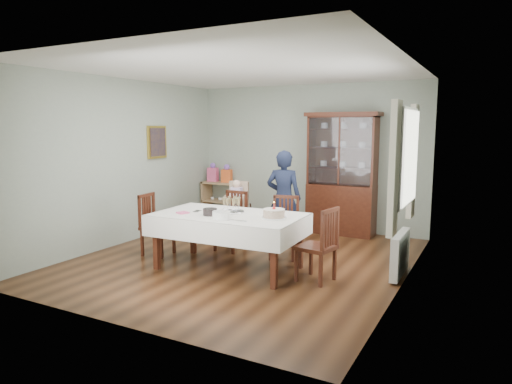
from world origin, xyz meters
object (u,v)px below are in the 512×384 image
Objects in this scene: champagne_tray at (231,208)px; high_chair at (237,216)px; sideboard at (224,201)px; woman at (284,198)px; china_cabinet at (342,172)px; chair_far_left at (231,233)px; chair_far_right at (284,240)px; chair_end_right at (317,259)px; gift_bag_orange at (227,174)px; chair_end_left at (157,237)px; birthday_cake at (274,214)px; gift_bag_pink at (213,173)px; dining_table at (229,241)px.

high_chair is at bearing 117.71° from champagne_tray.
sideboard is 2.58× the size of champagne_tray.
china_cabinet is at bearing -123.65° from woman.
chair_far_left reaches higher than chair_far_right.
chair_end_right is 4.00m from gift_bag_orange.
sideboard is at bearing 125.14° from chair_far_right.
chair_far_left is 0.92m from chair_far_right.
birthday_cake reaches higher than chair_end_left.
gift_bag_orange is (-1.84, 1.25, 0.19)m from woman.
chair_far_left is (-1.19, -1.88, -0.85)m from china_cabinet.
chair_end_left is 2.07m from birthday_cake.
sideboard is at bearing 3.81° from chair_end_left.
china_cabinet is 5.61× the size of gift_bag_pink.
woman is at bearing 100.74° from chair_far_right.
chair_end_left is (-2.04, -2.63, -0.85)m from china_cabinet.
gift_bag_orange is (-2.41, 0.00, -0.16)m from china_cabinet.
chair_far_left is at bearing 119.31° from dining_table.
china_cabinet is 1.42m from woman.
chair_end_left is 2.38× the size of gift_bag_pink.
chair_end_right is at bearing 119.00° from woman.
china_cabinet is 1.40× the size of woman.
woman is 2.52m from gift_bag_pink.
sideboard is at bearing -121.07° from chair_end_right.
woman is 1.52× the size of high_chair.
china_cabinet is 2.37× the size of chair_far_left.
birthday_cake is (-0.57, -0.06, 0.54)m from chair_end_right.
dining_table is at bearing -74.63° from high_chair.
birthday_cake reaches higher than chair_far_right.
high_chair is (-1.19, 0.66, 0.13)m from chair_far_right.
gift_bag_orange is at bearing -12.38° from sideboard.
gift_bag_orange reaches higher than chair_far_left.
gift_bag_orange is (-1.22, 1.88, 0.69)m from chair_far_left.
sideboard is 0.99× the size of chair_far_right.
high_chair reaches higher than chair_far_left.
china_cabinet is 6.75× the size of birthday_cake.
gift_bag_pink reaches higher than chair_far_right.
high_chair reaches higher than birthday_cake.
gift_bag_pink is at bearing 128.36° from chair_far_right.
woman is at bearing -34.22° from gift_bag_orange.
china_cabinet is at bearing 28.99° from high_chair.
chair_far_left is at bearing -122.26° from china_cabinet.
birthday_cake is at bearing -57.13° from high_chair.
gift_bag_orange is at bearing -43.58° from woman.
champagne_tray reaches higher than sideboard.
chair_end_left is (-1.32, 0.09, -0.11)m from dining_table.
gift_bag_pink is at bearing -118.66° from chair_end_right.
birthday_cake is (0.52, -1.44, 0.04)m from woman.
china_cabinet is 5.88× the size of gift_bag_orange.
champagne_tray is at bearing -73.38° from high_chair.
champagne_tray is at bearing -52.34° from gift_bag_pink.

